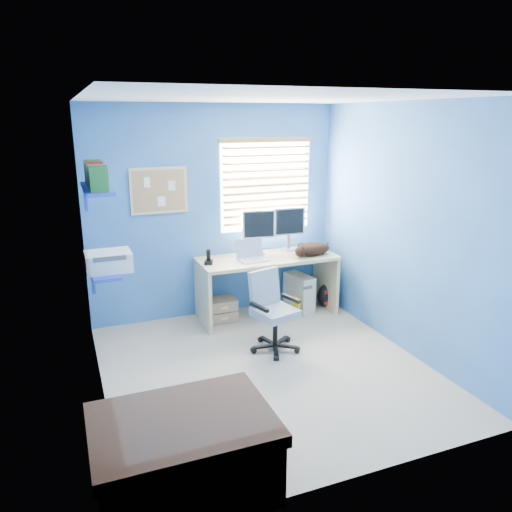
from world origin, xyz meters
name	(u,v)px	position (x,y,z in m)	size (l,w,h in m)	color
floor	(266,369)	(0.00, 0.00, 0.00)	(3.00, 3.20, 0.00)	#AC9C8C
ceiling	(268,98)	(0.00, 0.00, 2.50)	(3.00, 3.20, 0.00)	white
wall_back	(215,213)	(0.00, 1.60, 1.25)	(3.00, 0.01, 2.50)	#3764A1
wall_front	(369,304)	(0.00, -1.60, 1.25)	(3.00, 0.01, 2.50)	#3764A1
wall_left	(92,261)	(-1.50, 0.00, 1.25)	(0.01, 3.20, 2.50)	#3764A1
wall_right	(405,230)	(1.50, 0.00, 1.25)	(0.01, 3.20, 2.50)	#3764A1
desk	(267,286)	(0.53, 1.26, 0.37)	(1.64, 0.65, 0.74)	beige
laptop	(253,251)	(0.33, 1.18, 0.85)	(0.33, 0.26, 0.22)	silver
monitor_left	(258,232)	(0.48, 1.43, 1.01)	(0.40, 0.12, 0.54)	silver
monitor_right	(288,229)	(0.90, 1.45, 1.01)	(0.40, 0.12, 0.54)	silver
phone	(209,257)	(-0.20, 1.23, 0.82)	(0.09, 0.11, 0.17)	black
mug	(301,248)	(1.02, 1.33, 0.79)	(0.10, 0.09, 0.10)	#236123
cd_spindle	(307,247)	(1.13, 1.37, 0.78)	(0.13, 0.13, 0.07)	silver
cat	(313,249)	(1.07, 1.13, 0.82)	(0.44, 0.23, 0.16)	black
tower_pc	(299,292)	(0.99, 1.29, 0.23)	(0.19, 0.44, 0.45)	beige
drawer_boxes	(221,309)	(-0.04, 1.32, 0.14)	(0.35, 0.28, 0.27)	tan
yellow_book	(296,307)	(0.85, 1.09, 0.12)	(0.03, 0.17, 0.24)	yellow
backpack	(327,295)	(1.35, 1.23, 0.15)	(0.26, 0.20, 0.30)	black
bed_corner	(184,454)	(-1.11, -1.28, 0.26)	(1.09, 0.78, 0.53)	#533427
office_chair	(273,321)	(0.23, 0.39, 0.31)	(0.59, 0.59, 0.83)	black
window_blinds	(266,185)	(0.65, 1.57, 1.55)	(1.15, 0.05, 1.10)	white
corkboard	(159,191)	(-0.65, 1.58, 1.55)	(0.64, 0.02, 0.52)	beige
wall_shelves	(101,219)	(-1.35, 0.75, 1.43)	(0.42, 0.90, 1.05)	blue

